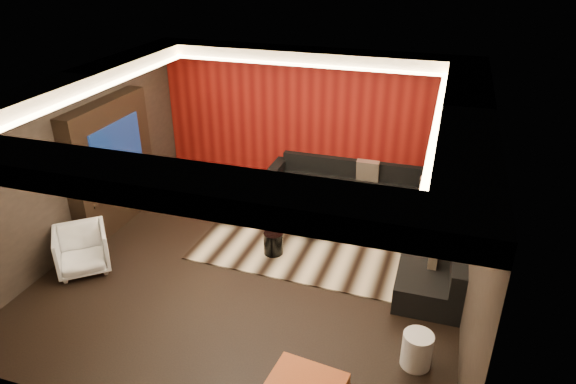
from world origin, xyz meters
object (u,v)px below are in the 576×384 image
(armchair, at_px, (82,250))
(sectional_sofa, at_px, (388,213))
(drum_stool, at_px, (273,243))
(white_side_table, at_px, (417,350))
(coffee_table, at_px, (322,224))

(armchair, relative_size, sectional_sofa, 0.21)
(drum_stool, xyz_separation_m, white_side_table, (2.38, -1.73, 0.02))
(coffee_table, distance_m, armchair, 3.87)
(drum_stool, bearing_deg, sectional_sofa, 41.90)
(drum_stool, xyz_separation_m, sectional_sofa, (1.62, 1.45, 0.06))
(white_side_table, bearing_deg, drum_stool, 143.96)
(drum_stool, relative_size, white_side_table, 0.82)
(armchair, xyz_separation_m, sectional_sofa, (4.23, 2.72, -0.08))
(drum_stool, bearing_deg, coffee_table, 59.49)
(sectional_sofa, bearing_deg, armchair, -147.32)
(coffee_table, xyz_separation_m, sectional_sofa, (1.06, 0.51, 0.13))
(white_side_table, relative_size, sectional_sofa, 0.12)
(coffee_table, height_order, white_side_table, white_side_table)
(coffee_table, height_order, armchair, armchair)
(sectional_sofa, bearing_deg, coffee_table, -154.46)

